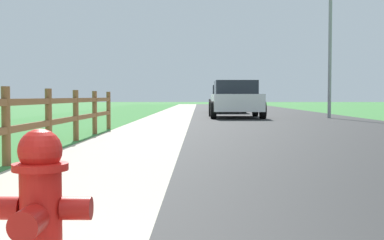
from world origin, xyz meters
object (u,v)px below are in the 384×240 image
(parked_suv_white, at_px, (235,99))
(parked_car_black, at_px, (227,99))
(fire_hydrant, at_px, (40,204))
(street_lamp, at_px, (333,31))

(parked_suv_white, relative_size, parked_car_black, 0.99)
(fire_hydrant, bearing_deg, parked_car_black, 85.12)
(fire_hydrant, relative_size, parked_suv_white, 0.17)
(street_lamp, bearing_deg, parked_car_black, 117.16)
(fire_hydrant, xyz_separation_m, parked_car_black, (2.29, 26.85, 0.40))
(fire_hydrant, xyz_separation_m, parked_suv_white, (2.30, 19.78, 0.43))
(street_lamp, bearing_deg, parked_suv_white, 171.86)
(parked_car_black, bearing_deg, parked_suv_white, -89.96)
(parked_suv_white, bearing_deg, fire_hydrant, -96.63)
(parked_suv_white, distance_m, parked_car_black, 7.07)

